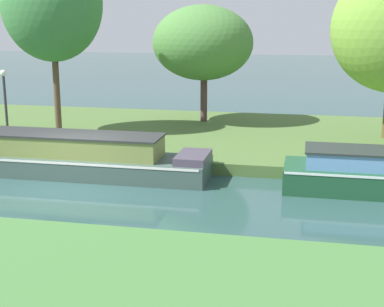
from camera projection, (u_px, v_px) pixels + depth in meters
ground_plane at (69, 185)px, 17.49m from camera, size 120.00×120.00×0.00m
riverbank_far at (136, 133)px, 24.09m from camera, size 72.00×10.00×0.40m
forest_barge at (354, 173)px, 16.81m from camera, size 4.11×1.93×1.29m
slate_narrowboat at (55, 157)px, 18.69m from camera, size 10.87×1.94×1.37m
willow_tree_left at (51, 4)px, 22.07m from camera, size 4.09×3.21×7.41m
willow_tree_centre at (203, 43)px, 24.64m from camera, size 4.41×3.93×5.15m
lamp_post at (5, 97)px, 21.01m from camera, size 0.24×0.24×2.75m
mooring_post_far at (153, 148)px, 19.46m from camera, size 0.18×0.18×0.50m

